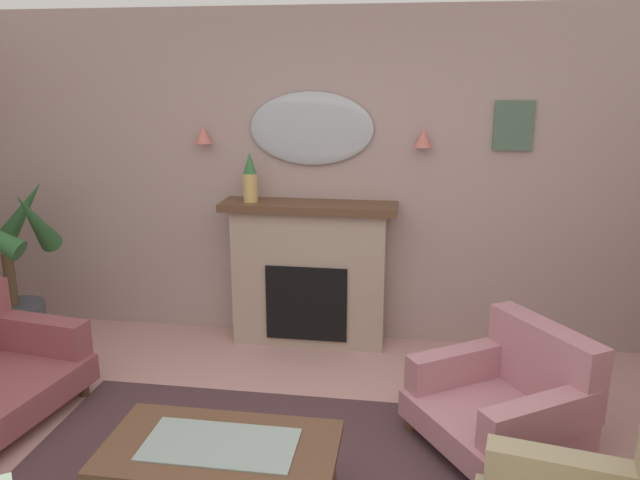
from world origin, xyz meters
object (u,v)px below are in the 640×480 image
at_px(mantel_vase_right, 250,179).
at_px(armchair_by_coffee_table, 509,396).
at_px(coffee_table, 221,455).
at_px(wall_sconce_right, 423,138).
at_px(potted_plant_tall_palm, 10,279).
at_px(framed_picture, 513,126).
at_px(fireplace, 309,275).
at_px(wall_sconce_left, 203,134).
at_px(wall_mirror, 311,129).

height_order(mantel_vase_right, armchair_by_coffee_table, mantel_vase_right).
distance_m(mantel_vase_right, coffee_table, 2.35).
xyz_separation_m(mantel_vase_right, armchair_by_coffee_table, (1.83, -1.20, -1.03)).
height_order(wall_sconce_right, potted_plant_tall_palm, wall_sconce_right).
xyz_separation_m(framed_picture, potted_plant_tall_palm, (-3.73, -0.68, -1.14)).
relative_size(fireplace, wall_sconce_left, 9.71).
xyz_separation_m(framed_picture, coffee_table, (-1.56, -2.29, -1.37)).
distance_m(mantel_vase_right, wall_sconce_right, 1.34).
distance_m(wall_sconce_left, wall_sconce_right, 1.70).
xyz_separation_m(fireplace, wall_sconce_right, (0.85, 0.09, 1.09)).
relative_size(mantel_vase_right, framed_picture, 1.05).
xyz_separation_m(wall_sconce_right, potted_plant_tall_palm, (-3.08, -0.62, -1.05)).
xyz_separation_m(fireplace, wall_sconce_left, (-0.85, 0.09, 1.09)).
xyz_separation_m(wall_sconce_left, potted_plant_tall_palm, (-1.38, -0.62, -1.05)).
relative_size(coffee_table, potted_plant_tall_palm, 0.81).
relative_size(wall_sconce_left, potted_plant_tall_palm, 0.10).
xyz_separation_m(mantel_vase_right, wall_mirror, (0.45, 0.17, 0.37)).
relative_size(wall_mirror, potted_plant_tall_palm, 0.70).
distance_m(framed_picture, potted_plant_tall_palm, 3.96).
height_order(wall_mirror, potted_plant_tall_palm, wall_mirror).
bearing_deg(wall_sconce_left, framed_picture, 1.46).
relative_size(fireplace, wall_mirror, 1.42).
height_order(wall_mirror, armchair_by_coffee_table, wall_mirror).
bearing_deg(potted_plant_tall_palm, wall_mirror, 16.69).
bearing_deg(mantel_vase_right, wall_mirror, 20.70).
bearing_deg(mantel_vase_right, framed_picture, 5.27).
xyz_separation_m(wall_mirror, framed_picture, (1.50, 0.01, 0.04)).
relative_size(fireplace, armchair_by_coffee_table, 1.21).
xyz_separation_m(wall_sconce_right, coffee_table, (-0.91, -2.23, -1.28)).
bearing_deg(wall_mirror, mantel_vase_right, -159.30).
bearing_deg(wall_sconce_left, wall_mirror, 3.37).
bearing_deg(framed_picture, coffee_table, -124.24).
height_order(fireplace, wall_mirror, wall_mirror).
xyz_separation_m(wall_sconce_left, armchair_by_coffee_table, (2.23, -1.32, -1.35)).
distance_m(wall_sconce_right, armchair_by_coffee_table, 1.97).
xyz_separation_m(fireplace, potted_plant_tall_palm, (-2.23, -0.53, 0.04)).
height_order(mantel_vase_right, potted_plant_tall_palm, mantel_vase_right).
xyz_separation_m(wall_sconce_right, armchair_by_coffee_table, (0.53, -1.32, -1.35)).
relative_size(wall_sconce_left, wall_sconce_right, 1.00).
relative_size(wall_sconce_right, potted_plant_tall_palm, 0.10).
relative_size(wall_sconce_right, armchair_by_coffee_table, 0.12).
relative_size(wall_mirror, armchair_by_coffee_table, 0.85).
bearing_deg(wall_mirror, wall_sconce_right, -3.37).
bearing_deg(mantel_vase_right, potted_plant_tall_palm, -164.35).
xyz_separation_m(mantel_vase_right, framed_picture, (1.95, 0.18, 0.41)).
bearing_deg(mantel_vase_right, fireplace, 3.60).
height_order(fireplace, framed_picture, framed_picture).
relative_size(coffee_table, armchair_by_coffee_table, 0.98).
xyz_separation_m(wall_sconce_left, framed_picture, (2.35, 0.06, 0.09)).
distance_m(mantel_vase_right, wall_sconce_left, 0.53).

